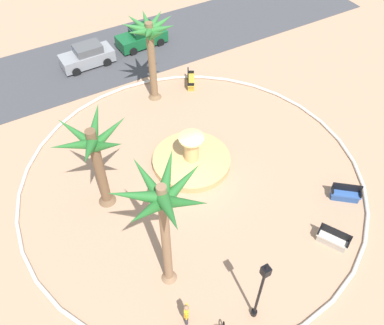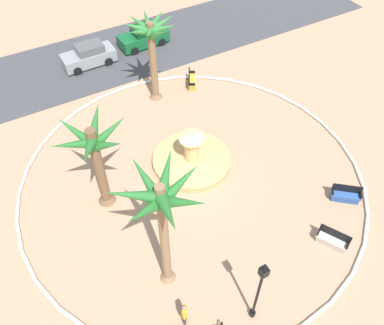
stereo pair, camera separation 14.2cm
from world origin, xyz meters
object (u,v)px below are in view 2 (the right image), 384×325
object	(u,v)px
palm_tree_by_curb	(162,208)
parked_car_leftmost	(89,56)
lamppost	(259,289)
person_cyclist_helmet	(185,313)
bench_west	(192,81)
parked_car_second	(144,37)
palm_tree_near_fountain	(151,39)
bench_east	(332,241)
palm_tree_mid_plaza	(95,151)
fountain	(192,160)
bench_north	(345,196)

from	to	relation	value
palm_tree_by_curb	parked_car_leftmost	size ratio (longest dim) A/B	1.79
lamppost	person_cyclist_helmet	distance (m)	3.49
bench_west	parked_car_leftmost	bearing A→B (deg)	132.17
person_cyclist_helmet	parked_car_second	bearing A→B (deg)	69.75
palm_tree_near_fountain	parked_car_leftmost	world-z (taller)	palm_tree_near_fountain
bench_west	palm_tree_near_fountain	bearing A→B (deg)	178.90
parked_car_leftmost	lamppost	bearing A→B (deg)	-90.90
parked_car_leftmost	parked_car_second	world-z (taller)	same
palm_tree_by_curb	parked_car_leftmost	xyz separation A→B (m)	(2.83, 18.84, -4.87)
bench_east	lamppost	bearing A→B (deg)	-169.64
lamppost	palm_tree_mid_plaza	bearing A→B (deg)	109.79
person_cyclist_helmet	palm_tree_near_fountain	bearing A→B (deg)	68.75
parked_car_second	person_cyclist_helmet	bearing A→B (deg)	-110.25
palm_tree_by_curb	palm_tree_mid_plaza	world-z (taller)	palm_tree_by_curb
fountain	parked_car_second	xyz separation A→B (m)	(3.01, 13.35, 0.47)
bench_west	person_cyclist_helmet	xyz separation A→B (m)	(-8.72, -14.95, 0.57)
bench_west	lamppost	bearing A→B (deg)	-110.13
palm_tree_near_fountain	bench_east	distance (m)	15.97
palm_tree_near_fountain	palm_tree_by_curb	xyz separation A→B (m)	(-5.52, -12.74, 1.10)
bench_west	parked_car_leftmost	xyz separation A→B (m)	(-5.57, 6.15, 0.43)
bench_east	person_cyclist_helmet	world-z (taller)	person_cyclist_helmet
palm_tree_by_curb	person_cyclist_helmet	bearing A→B (deg)	-97.84
palm_tree_mid_plaza	person_cyclist_helmet	bearing A→B (deg)	-86.17
fountain	palm_tree_by_curb	size ratio (longest dim) A/B	0.65
person_cyclist_helmet	parked_car_second	xyz separation A→B (m)	(7.95, 21.55, -0.13)
palm_tree_near_fountain	palm_tree_mid_plaza	xyz separation A→B (m)	(-6.37, -6.95, -0.57)
palm_tree_by_curb	bench_north	world-z (taller)	palm_tree_by_curb
bench_west	person_cyclist_helmet	world-z (taller)	person_cyclist_helmet
palm_tree_by_curb	bench_west	bearing A→B (deg)	56.47
fountain	bench_west	bearing A→B (deg)	60.75
bench_west	bench_north	world-z (taller)	same
parked_car_second	palm_tree_mid_plaza	bearing A→B (deg)	-122.18
fountain	bench_east	size ratio (longest dim) A/B	2.86
palm_tree_near_fountain	lamppost	xyz separation A→B (m)	(-3.04, -16.21, -1.93)
palm_tree_by_curb	bench_east	bearing A→B (deg)	-16.85
palm_tree_near_fountain	lamppost	world-z (taller)	palm_tree_near_fountain
bench_west	parked_car_leftmost	size ratio (longest dim) A/B	0.41
bench_west	bench_north	size ratio (longest dim) A/B	1.06
bench_east	parked_car_second	size ratio (longest dim) A/B	0.40
fountain	lamppost	bearing A→B (deg)	-102.84
fountain	bench_east	distance (m)	9.07
palm_tree_near_fountain	lamppost	distance (m)	16.61
bench_west	parked_car_second	size ratio (longest dim) A/B	0.40
bench_west	bench_east	bearing A→B (deg)	-91.21
palm_tree_by_curb	lamppost	world-z (taller)	palm_tree_by_curb
person_cyclist_helmet	bench_north	bearing A→B (deg)	8.43
person_cyclist_helmet	parked_car_second	world-z (taller)	parked_car_second
fountain	bench_north	world-z (taller)	fountain
palm_tree_by_curb	lamppost	bearing A→B (deg)	-54.45
person_cyclist_helmet	fountain	bearing A→B (deg)	58.94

